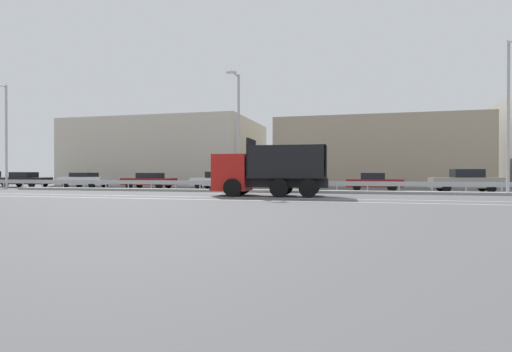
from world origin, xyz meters
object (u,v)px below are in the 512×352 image
object	(u,v)px
parked_car_5	(294,181)
parked_car_7	(465,181)
dump_truck	(257,175)
median_road_sign	(221,173)
street_lamp_2	(510,108)
parked_car_1	(25,180)
parked_car_3	(149,180)
parked_car_4	(218,180)
street_lamp_0	(4,131)
street_lamp_1	(238,127)
parked_car_6	(374,182)
parked_car_2	(85,180)

from	to	relation	value
parked_car_5	parked_car_7	world-z (taller)	parked_car_7
dump_truck	median_road_sign	world-z (taller)	dump_truck
street_lamp_2	parked_car_1	xyz separation A→B (m)	(-39.71, 4.26, -4.53)
street_lamp_2	parked_car_3	xyz separation A→B (m)	(-26.63, 4.40, -4.56)
dump_truck	parked_car_5	distance (m)	8.87
parked_car_3	parked_car_7	world-z (taller)	parked_car_7
street_lamp_2	parked_car_4	xyz separation A→B (m)	(-20.28, 4.43, -4.52)
median_road_sign	parked_car_5	size ratio (longest dim) A/B	0.52
street_lamp_0	street_lamp_1	world-z (taller)	street_lamp_0
dump_truck	median_road_sign	size ratio (longest dim) A/B	2.70
street_lamp_1	parked_car_1	xyz separation A→B (m)	(-22.57, 4.23, -3.90)
median_road_sign	parked_car_6	bearing A→B (deg)	22.84
median_road_sign	parked_car_1	bearing A→B (deg)	168.79
street_lamp_1	dump_truck	bearing A→B (deg)	-60.06
parked_car_6	dump_truck	bearing A→B (deg)	-38.54
street_lamp_0	street_lamp_2	distance (m)	37.49
parked_car_2	street_lamp_2	bearing A→B (deg)	82.91
parked_car_2	parked_car_4	distance (m)	12.80
street_lamp_1	parked_car_4	size ratio (longest dim) A/B	1.89
dump_truck	parked_car_2	world-z (taller)	dump_truck
parked_car_5	parked_car_7	distance (m)	12.40
parked_car_7	street_lamp_2	bearing A→B (deg)	-164.18
dump_truck	street_lamp_2	xyz separation A→B (m)	(14.70, 4.21, 4.00)
parked_car_2	parked_car_3	world-z (taller)	parked_car_2
median_road_sign	parked_car_3	xyz separation A→B (m)	(-8.19, 4.36, -0.67)
parked_car_2	parked_car_3	xyz separation A→B (m)	(6.44, 0.11, -0.02)
median_road_sign	parked_car_7	world-z (taller)	median_road_sign
street_lamp_0	street_lamp_2	size ratio (longest dim) A/B	0.93
parked_car_2	parked_car_3	distance (m)	6.44
parked_car_4	parked_car_5	distance (m)	6.44
street_lamp_0	parked_car_4	world-z (taller)	street_lamp_0
parked_car_6	parked_car_3	bearing A→B (deg)	-89.53
dump_truck	parked_car_1	size ratio (longest dim) A/B	1.46
street_lamp_0	parked_car_1	distance (m)	6.40
street_lamp_1	parked_car_3	xyz separation A→B (m)	(-9.48, 4.38, -3.93)
street_lamp_1	parked_car_5	xyz separation A→B (m)	(3.31, 4.57, -3.90)
street_lamp_2	parked_car_6	xyz separation A→B (m)	(-7.72, 4.56, -4.56)
street_lamp_2	parked_car_1	bearing A→B (deg)	173.88
parked_car_2	parked_car_6	bearing A→B (deg)	90.91
street_lamp_0	street_lamp_1	xyz separation A→B (m)	(20.34, 0.13, -0.23)
street_lamp_1	parked_car_1	bearing A→B (deg)	169.38
street_lamp_1	street_lamp_2	distance (m)	17.16
parked_car_5	parked_car_2	bearing A→B (deg)	85.98
dump_truck	parked_car_1	xyz separation A→B (m)	(-25.01, 8.47, -0.53)
median_road_sign	parked_car_7	distance (m)	17.51
parked_car_3	parked_car_5	size ratio (longest dim) A/B	0.94
dump_truck	parked_car_6	xyz separation A→B (m)	(6.99, 8.77, -0.57)
street_lamp_2	parked_car_3	size ratio (longest dim) A/B	2.04
median_road_sign	street_lamp_0	bearing A→B (deg)	-179.57
street_lamp_1	parked_car_1	distance (m)	23.29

